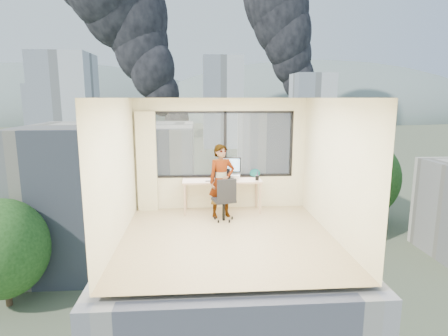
{
  "coord_description": "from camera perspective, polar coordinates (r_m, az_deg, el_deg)",
  "views": [
    {
      "loc": [
        -0.54,
        -6.59,
        2.6
      ],
      "look_at": [
        0.0,
        1.0,
        1.15
      ],
      "focal_mm": 29.63,
      "sensor_mm": 36.0,
      "label": 1
    }
  ],
  "objects": [
    {
      "name": "ceiling",
      "position": [
        6.62,
        0.63,
        10.78
      ],
      "size": [
        4.0,
        4.0,
        0.01
      ],
      "primitive_type": "cube",
      "color": "white",
      "rests_on": "ground"
    },
    {
      "name": "pen_cup",
      "position": [
        8.47,
        5.13,
        -1.5
      ],
      "size": [
        0.1,
        0.1,
        0.11
      ],
      "primitive_type": "cylinder",
      "rotation": [
        0.0,
        0.0,
        0.21
      ],
      "color": "black",
      "rests_on": "desk"
    },
    {
      "name": "tree_c",
      "position": [
        53.05,
        21.19,
        -2.59
      ],
      "size": [
        8.4,
        8.4,
        10.0
      ],
      "primitive_type": null,
      "color": "#1E4416",
      "rests_on": "exterior_ground"
    },
    {
      "name": "smoke_plume_b",
      "position": [
        186.72,
        13.94,
        17.99
      ],
      "size": [
        30.0,
        18.0,
        70.0
      ],
      "primitive_type": null,
      "color": "black",
      "rests_on": "exterior_ground"
    },
    {
      "name": "laptop",
      "position": [
        8.39,
        -0.33,
        -1.15
      ],
      "size": [
        0.41,
        0.42,
        0.23
      ],
      "primitive_type": null,
      "rotation": [
        0.0,
        0.0,
        -0.14
      ],
      "color": "black",
      "rests_on": "desk"
    },
    {
      "name": "chair",
      "position": [
        7.91,
        -0.06,
        -4.75
      ],
      "size": [
        0.61,
        0.61,
        0.97
      ],
      "primitive_type": null,
      "rotation": [
        0.0,
        0.0,
        0.27
      ],
      "color": "black",
      "rests_on": "floor"
    },
    {
      "name": "cellphone",
      "position": [
        8.33,
        -2.46,
        -2.01
      ],
      "size": [
        0.12,
        0.06,
        0.01
      ],
      "primitive_type": "cube",
      "rotation": [
        0.0,
        0.0,
        0.08
      ],
      "color": "black",
      "rests_on": "desk"
    },
    {
      "name": "window_wall",
      "position": [
        8.68,
        -0.14,
        3.67
      ],
      "size": [
        3.3,
        0.16,
        1.55
      ],
      "primitive_type": null,
      "color": "black",
      "rests_on": "ground"
    },
    {
      "name": "tree_b",
      "position": [
        27.78,
        5.94,
        -15.09
      ],
      "size": [
        7.6,
        7.6,
        9.0
      ],
      "primitive_type": null,
      "color": "#1E4416",
      "rests_on": "exterior_ground"
    },
    {
      "name": "smoke_plume_a",
      "position": [
        161.05,
        -8.04,
        23.75
      ],
      "size": [
        40.0,
        24.0,
        90.0
      ],
      "primitive_type": null,
      "color": "black",
      "rests_on": "exterior_ground"
    },
    {
      "name": "desk",
      "position": [
        8.57,
        -0.32,
        -4.27
      ],
      "size": [
        1.8,
        0.6,
        0.75
      ],
      "primitive_type": "cube",
      "color": "tan",
      "rests_on": "floor"
    },
    {
      "name": "hill_b",
      "position": [
        342.12,
        13.12,
        7.73
      ],
      "size": [
        300.0,
        220.0,
        96.0
      ],
      "primitive_type": "ellipsoid",
      "color": "slate",
      "rests_on": "exterior_ground"
    },
    {
      "name": "hill_a",
      "position": [
        348.15,
        -24.36,
        7.11
      ],
      "size": [
        288.0,
        216.0,
        90.0
      ],
      "primitive_type": "ellipsoid",
      "color": "slate",
      "rests_on": "exterior_ground"
    },
    {
      "name": "tree_a",
      "position": [
        34.86,
        -30.8,
        -12.0
      ],
      "size": [
        7.0,
        7.0,
        8.0
      ],
      "primitive_type": null,
      "color": "#1E4416",
      "rests_on": "exterior_ground"
    },
    {
      "name": "near_bldg_a",
      "position": [
        38.77,
        -16.6,
        -4.01
      ],
      "size": [
        16.0,
        12.0,
        14.0
      ],
      "primitive_type": "cube",
      "color": "beige",
      "rests_on": "exterior_ground"
    },
    {
      "name": "wall_right",
      "position": [
        7.19,
        16.71,
        -0.1
      ],
      "size": [
        0.01,
        4.0,
        2.6
      ],
      "primitive_type": "cube",
      "color": "beige",
      "rests_on": "ground"
    },
    {
      "name": "monitor",
      "position": [
        8.54,
        0.87,
        0.02
      ],
      "size": [
        0.52,
        0.18,
        0.51
      ],
      "primitive_type": null,
      "rotation": [
        0.0,
        0.0,
        -0.13
      ],
      "color": "black",
      "rests_on": "desk"
    },
    {
      "name": "exterior_ground",
      "position": [
        127.68,
        -3.83,
        3.29
      ],
      "size": [
        400.0,
        400.0,
        0.04
      ],
      "primitive_type": "cube",
      "color": "#515B3D",
      "rests_on": "ground"
    },
    {
      "name": "game_console",
      "position": [
        8.72,
        1.39,
        -1.21
      ],
      "size": [
        0.37,
        0.33,
        0.08
      ],
      "primitive_type": "cube",
      "rotation": [
        0.0,
        0.0,
        -0.22
      ],
      "color": "white",
      "rests_on": "desk"
    },
    {
      "name": "far_tower_b",
      "position": [
        126.89,
        -0.24,
        10.06
      ],
      "size": [
        13.0,
        13.0,
        30.0
      ],
      "primitive_type": "cube",
      "color": "silver",
      "rests_on": "exterior_ground"
    },
    {
      "name": "near_bldg_b",
      "position": [
        47.12,
        11.41,
        0.05
      ],
      "size": [
        14.0,
        13.0,
        16.0
      ],
      "primitive_type": "cube",
      "color": "white",
      "rests_on": "exterior_ground"
    },
    {
      "name": "curtain",
      "position": [
        8.68,
        -11.83,
        0.93
      ],
      "size": [
        0.45,
        0.14,
        2.3
      ],
      "primitive_type": "cube",
      "color": "#F4ECBF",
      "rests_on": "floor"
    },
    {
      "name": "handbag",
      "position": [
        8.78,
        4.79,
        -0.77
      ],
      "size": [
        0.26,
        0.13,
        0.2
      ],
      "primitive_type": "ellipsoid",
      "rotation": [
        0.0,
        0.0,
        -0.01
      ],
      "color": "#0B4540",
      "rests_on": "desk"
    },
    {
      "name": "far_tower_c",
      "position": [
        153.55,
        13.33,
        9.16
      ],
      "size": [
        15.0,
        15.0,
        26.0
      ],
      "primitive_type": "cube",
      "color": "silver",
      "rests_on": "exterior_ground"
    },
    {
      "name": "far_tower_a",
      "position": [
        107.31,
        -23.1,
        8.55
      ],
      "size": [
        14.0,
        14.0,
        28.0
      ],
      "primitive_type": "cube",
      "color": "silver",
      "rests_on": "exterior_ground"
    },
    {
      "name": "person",
      "position": [
        8.09,
        -0.36,
        -2.03
      ],
      "size": [
        0.67,
        0.53,
        1.61
      ],
      "primitive_type": "imported",
      "rotation": [
        0.0,
        0.0,
        0.28
      ],
      "color": "#2D2D33",
      "rests_on": "floor"
    },
    {
      "name": "wall_left",
      "position": [
        6.88,
        -16.24,
        -0.55
      ],
      "size": [
        0.01,
        4.0,
        2.6
      ],
      "primitive_type": "cube",
      "color": "beige",
      "rests_on": "ground"
    },
    {
      "name": "wall_front",
      "position": [
        4.81,
        2.57,
        -4.93
      ],
      "size": [
        4.0,
        0.01,
        2.6
      ],
      "primitive_type": "cube",
      "color": "beige",
      "rests_on": "ground"
    },
    {
      "name": "far_tower_d",
      "position": [
        167.6,
        -25.13,
        7.87
      ],
      "size": [
        16.0,
        14.0,
        22.0
      ],
      "primitive_type": "cube",
      "color": "silver",
      "rests_on": "exterior_ground"
    },
    {
      "name": "floor",
      "position": [
        7.11,
        0.59,
        -10.67
      ],
      "size": [
        4.0,
        4.0,
        0.01
      ],
      "primitive_type": "cube",
      "color": "tan",
      "rests_on": "ground"
    }
  ]
}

